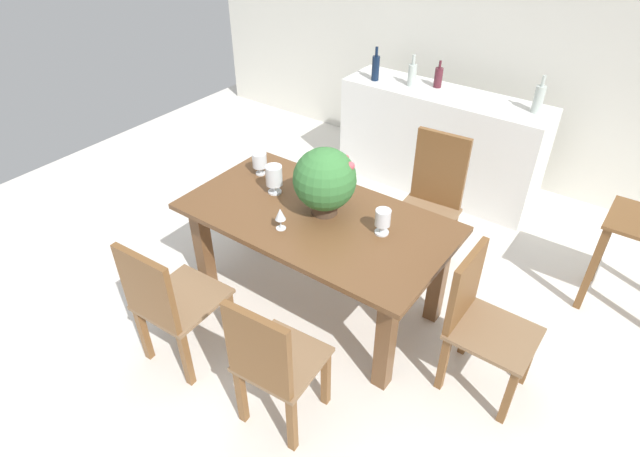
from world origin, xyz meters
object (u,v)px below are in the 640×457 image
(chair_foot_end, at_px, (479,318))
(wine_bottle_clear, at_px, (412,74))
(crystal_vase_left, at_px, (274,177))
(wine_bottle_green, at_px, (438,77))
(chair_far_right, at_px, (432,195))
(chair_near_left, at_px, (168,301))
(crystal_vase_center_near, at_px, (383,219))
(wine_glass, at_px, (280,215))
(kitchen_counter, at_px, (439,142))
(flower_centerpiece, at_px, (325,180))
(wine_bottle_tall, at_px, (539,99))
(crystal_vase_right, at_px, (260,161))
(wine_bottle_dark, at_px, (376,67))
(chair_near_right, at_px, (272,362))
(dining_table, at_px, (316,231))

(chair_foot_end, distance_m, wine_bottle_clear, 2.53)
(crystal_vase_left, relative_size, wine_bottle_green, 0.86)
(chair_foot_end, distance_m, chair_far_right, 1.23)
(chair_near_left, relative_size, crystal_vase_center_near, 5.53)
(chair_far_right, bearing_deg, wine_glass, -116.06)
(chair_near_left, height_order, kitchen_counter, kitchen_counter)
(flower_centerpiece, xyz_separation_m, crystal_vase_center_near, (0.42, 0.02, -0.14))
(chair_far_right, bearing_deg, wine_bottle_clear, 122.96)
(chair_foot_end, relative_size, wine_bottle_tall, 3.06)
(crystal_vase_right, xyz_separation_m, wine_bottle_green, (0.49, 1.86, 0.18))
(chair_foot_end, bearing_deg, wine_glass, 101.92)
(flower_centerpiece, distance_m, wine_bottle_dark, 1.95)
(chair_near_right, height_order, kitchen_counter, kitchen_counter)
(chair_foot_end, xyz_separation_m, wine_glass, (-1.25, -0.25, 0.35))
(dining_table, height_order, crystal_vase_left, crystal_vase_left)
(crystal_vase_left, distance_m, crystal_vase_right, 0.28)
(chair_near_left, xyz_separation_m, wine_bottle_green, (0.24, 3.01, 0.53))
(wine_glass, relative_size, kitchen_counter, 0.08)
(chair_near_right, relative_size, wine_bottle_clear, 3.40)
(dining_table, xyz_separation_m, chair_near_right, (0.40, -0.95, -0.11))
(crystal_vase_left, bearing_deg, wine_glass, -44.92)
(chair_near_right, bearing_deg, wine_bottle_clear, -79.59)
(wine_bottle_green, bearing_deg, crystal_vase_right, -104.79)
(wine_bottle_green, height_order, wine_bottle_tall, wine_bottle_tall)
(chair_far_right, bearing_deg, wine_bottle_tall, 67.51)
(wine_bottle_tall, bearing_deg, wine_bottle_green, 177.41)
(chair_near_right, distance_m, crystal_vase_right, 1.59)
(crystal_vase_center_near, bearing_deg, wine_bottle_clear, 113.33)
(crystal_vase_right, bearing_deg, wine_bottle_clear, 80.74)
(chair_near_right, relative_size, wine_bottle_green, 3.98)
(chair_near_left, relative_size, wine_bottle_clear, 3.37)
(chair_far_right, relative_size, wine_bottle_green, 4.40)
(chair_near_right, xyz_separation_m, crystal_vase_left, (-0.80, 1.00, 0.37))
(crystal_vase_left, distance_m, wine_bottle_tall, 2.27)
(chair_near_right, relative_size, chair_far_right, 0.90)
(chair_near_right, height_order, chair_foot_end, chair_near_right)
(crystal_vase_left, bearing_deg, crystal_vase_center_near, 1.75)
(dining_table, height_order, chair_near_left, chair_near_left)
(wine_glass, bearing_deg, wine_bottle_tall, 69.82)
(crystal_vase_left, distance_m, crystal_vase_center_near, 0.84)
(wine_bottle_clear, relative_size, wine_bottle_tall, 0.92)
(wine_bottle_clear, relative_size, wine_bottle_dark, 0.92)
(crystal_vase_right, xyz_separation_m, wine_bottle_dark, (-0.05, 1.69, 0.20))
(chair_foot_end, height_order, wine_bottle_clear, wine_bottle_clear)
(chair_near_left, bearing_deg, crystal_vase_left, -92.41)
(dining_table, distance_m, crystal_vase_center_near, 0.51)
(flower_centerpiece, relative_size, crystal_vase_center_near, 2.66)
(dining_table, height_order, chair_foot_end, chair_foot_end)
(kitchen_counter, bearing_deg, wine_bottle_dark, -172.13)
(chair_near_right, distance_m, flower_centerpiece, 1.18)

